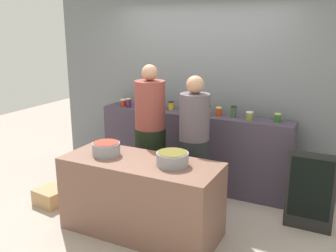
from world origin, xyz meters
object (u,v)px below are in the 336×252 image
Objects in this scene: preserve_jar_2 at (145,104)px; cook_in_cap at (194,151)px; preserve_jar_5 at (183,107)px; preserve_jar_11 at (278,118)px; preserve_jar_0 at (123,103)px; chalkboard_sign at (310,192)px; preserve_jar_9 at (233,112)px; preserve_jar_7 at (208,110)px; preserve_jar_1 at (129,103)px; preserve_jar_8 at (219,111)px; cook_with_tongs at (150,142)px; preserve_jar_10 at (250,116)px; preserve_jar_4 at (171,105)px; cooking_pot_left at (106,149)px; bread_crate at (51,196)px; preserve_jar_3 at (162,105)px; preserve_jar_6 at (188,110)px; cooking_pot_center at (172,159)px.

cook_in_cap reaches higher than preserve_jar_2.
preserve_jar_11 is (1.27, 0.03, -0.01)m from preserve_jar_5.
preserve_jar_0 is 2.84m from chalkboard_sign.
preserve_jar_9 reaches higher than preserve_jar_2.
preserve_jar_7 is 0.90m from preserve_jar_11.
chalkboard_sign is (2.61, -0.49, -0.66)m from preserve_jar_1.
preserve_jar_8 is at bearing -177.57° from preserve_jar_9.
cook_with_tongs reaches higher than preserve_jar_1.
chalkboard_sign is at bearing -31.94° from preserve_jar_10.
preserve_jar_4 is (0.36, 0.11, -0.01)m from preserve_jar_2.
preserve_jar_1 is at bearing -15.12° from preserve_jar_0.
preserve_jar_1 is 1.09× the size of preserve_jar_4.
cook_with_tongs is (-1.07, -0.64, -0.31)m from preserve_jar_10.
preserve_jar_2 reaches higher than preserve_jar_7.
cook_in_cap is (0.07, -0.61, -0.37)m from preserve_jar_7.
cooking_pot_left is (-1.54, -1.45, -0.20)m from preserve_jar_11.
preserve_jar_4 reaches higher than cooking_pot_left.
cooking_pot_left is (-0.78, -1.43, -0.21)m from preserve_jar_8.
cook_in_cap is (-0.83, -0.67, -0.36)m from preserve_jar_11.
cook_with_tongs is at bearing -101.75° from preserve_jar_5.
preserve_jar_7 reaches higher than cooking_pot_left.
preserve_jar_11 is 0.12× the size of chalkboard_sign.
preserve_jar_1 is at bearing -168.22° from preserve_jar_4.
chalkboard_sign is at bearing -20.74° from preserve_jar_7.
bread_crate is (-1.22, -1.35, -1.01)m from preserve_jar_5.
chalkboard_sign is at bearing -17.47° from preserve_jar_5.
preserve_jar_8 reaches higher than preserve_jar_11.
chalkboard_sign is at bearing -24.23° from preserve_jar_8.
cook_in_cap is at bearing -24.12° from preserve_jar_1.
preserve_jar_2 is 1.77m from bread_crate.
preserve_jar_1 is 0.63m from preserve_jar_4.
cook_in_cap reaches higher than bread_crate.
preserve_jar_3 is 1.06m from cook_in_cap.
preserve_jar_6 is 0.61m from preserve_jar_9.
cook_in_cap is (-0.07, -0.65, -0.36)m from preserve_jar_8.
cooking_pot_left is at bearing -130.93° from preserve_jar_10.
preserve_jar_4 is at bearing 162.75° from chalkboard_sign.
cooking_pot_center is at bearing -89.99° from preserve_jar_8.
preserve_jar_7 is (0.59, -0.09, 0.01)m from preserve_jar_4.
preserve_jar_9 is 1.38m from chalkboard_sign.
preserve_jar_3 is 0.38× the size of cooking_pot_center.
cooking_pot_left is at bearing -132.29° from cook_in_cap.
cook_with_tongs is (-1.41, -0.70, -0.31)m from preserve_jar_11.
bread_crate is 0.40× the size of chalkboard_sign.
preserve_jar_2 is 0.83m from cook_with_tongs.
preserve_jar_4 is at bearing 164.64° from preserve_jar_5.
preserve_jar_5 is 0.87× the size of preserve_jar_9.
bread_crate is at bearing -148.51° from preserve_jar_10.
preserve_jar_8 is 0.76m from preserve_jar_11.
cooking_pot_center is (-0.76, -1.40, -0.21)m from preserve_jar_11.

